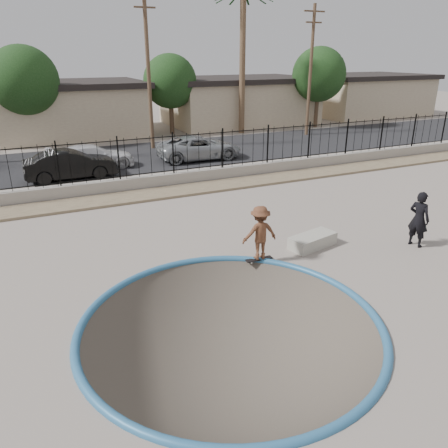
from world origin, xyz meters
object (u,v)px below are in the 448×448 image
car_c (92,157)px  skateboard (259,259)px  car_b (71,165)px  car_d (199,148)px  concrete_ledge (313,241)px  videographer (419,219)px  skater (260,236)px

car_c → skateboard: bearing=-173.7°
car_b → car_c: size_ratio=0.98×
car_d → skateboard: bearing=168.1°
concrete_ledge → skateboard: bearing=-174.5°
videographer → car_b: videographer is taller
skateboard → car_d: 13.58m
car_b → car_c: car_b is taller
concrete_ledge → car_b: bearing=117.3°
skater → videographer: size_ratio=0.90×
skateboard → concrete_ledge: concrete_ledge is taller
car_b → car_c: bearing=-39.7°
skater → videographer: videographer is taller
concrete_ledge → car_c: size_ratio=0.36×
concrete_ledge → car_c: car_c is taller
videographer → concrete_ledge: (-3.06, 1.31, -0.71)m
skateboard → car_c: size_ratio=0.19×
videographer → car_d: bearing=-8.2°
car_c → car_d: (5.99, -0.26, 0.04)m
videographer → car_b: size_ratio=0.42×
skater → car_d: 13.57m
videographer → car_d: 14.37m
skateboard → videographer: videographer is taller
car_b → skater: bearing=-162.6°
skateboard → car_b: car_b is taller
concrete_ledge → car_b: (-5.98, 11.60, 0.55)m
skateboard → car_c: 13.67m
skater → car_d: size_ratio=0.34×
skateboard → videographer: 5.32m
concrete_ledge → videographer: bearing=-23.2°
skater → concrete_ledge: bearing=-169.1°
skater → car_d: (3.36, 13.14, -0.10)m
concrete_ledge → car_b: car_b is taller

